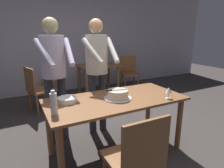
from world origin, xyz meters
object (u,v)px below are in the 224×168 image
at_px(wine_glass_near, 169,90).
at_px(background_chair_1, 37,88).
at_px(cake_knife, 112,90).
at_px(background_table, 98,71).
at_px(main_dining_table, 116,107).
at_px(plate_stack, 67,100).
at_px(water_bottle, 54,104).
at_px(person_cutting_cake, 97,65).
at_px(chair_near_side, 136,158).
at_px(cake_on_platter, 118,95).
at_px(person_standing_beside, 54,68).
at_px(background_chair_2, 54,77).
at_px(background_chair_0, 129,71).

xyz_separation_m(wine_glass_near, background_chair_1, (-1.28, 2.16, -0.36)).
bearing_deg(cake_knife, background_table, 70.17).
distance_m(main_dining_table, plate_stack, 0.60).
xyz_separation_m(cake_knife, background_table, (0.88, 2.45, -0.29)).
height_order(cake_knife, plate_stack, cake_knife).
bearing_deg(main_dining_table, background_chair_1, 110.95).
bearing_deg(main_dining_table, wine_glass_near, -27.69).
bearing_deg(wine_glass_near, background_table, 84.61).
xyz_separation_m(water_bottle, person_cutting_cake, (0.78, 0.75, 0.21)).
relative_size(cake_knife, plate_stack, 1.23).
bearing_deg(background_chair_1, chair_near_side, -79.49).
bearing_deg(cake_knife, cake_on_platter, -8.39).
height_order(cake_knife, person_standing_beside, person_standing_beside).
xyz_separation_m(background_table, background_chair_2, (-1.08, 0.18, -0.09)).
xyz_separation_m(person_standing_beside, background_chair_0, (2.34, 1.78, -0.58)).
height_order(plate_stack, chair_near_side, chair_near_side).
xyz_separation_m(cake_on_platter, person_cutting_cake, (0.00, 0.63, 0.27)).
bearing_deg(person_cutting_cake, background_chair_2, 97.56).
xyz_separation_m(person_standing_beside, background_chair_2, (0.35, 1.98, -0.58)).
relative_size(cake_knife, background_chair_0, 0.30).
height_order(person_cutting_cake, background_chair_0, person_cutting_cake).
relative_size(main_dining_table, background_chair_2, 1.88).
xyz_separation_m(background_table, background_chair_0, (0.91, -0.02, -0.09)).
xyz_separation_m(water_bottle, background_chair_2, (0.51, 2.75, -0.37)).
bearing_deg(background_table, main_dining_table, -108.69).
bearing_deg(background_chair_0, person_standing_beside, -142.75).
bearing_deg(chair_near_side, cake_on_platter, 72.59).
distance_m(main_dining_table, cake_on_platter, 0.16).
bearing_deg(cake_on_platter, person_standing_beside, 132.74).
xyz_separation_m(main_dining_table, cake_knife, (-0.06, -0.01, 0.23)).
bearing_deg(wine_glass_near, background_chair_2, 105.67).
relative_size(background_chair_0, background_chair_2, 1.00).
relative_size(main_dining_table, background_chair_1, 1.88).
distance_m(cake_on_platter, water_bottle, 0.79).
relative_size(cake_knife, person_cutting_cake, 0.16).
bearing_deg(person_standing_beside, person_cutting_cake, -2.81).
bearing_deg(chair_near_side, water_bottle, 130.16).
distance_m(main_dining_table, background_chair_1, 2.00).
bearing_deg(background_chair_1, background_chair_0, 12.68).
relative_size(water_bottle, background_chair_1, 0.28).
distance_m(wine_glass_near, background_chair_2, 3.05).
xyz_separation_m(plate_stack, person_cutting_cake, (0.58, 0.47, 0.30)).
distance_m(main_dining_table, person_standing_beside, 0.98).
bearing_deg(background_chair_0, main_dining_table, -125.74).
height_order(cake_on_platter, background_chair_2, background_chair_2).
bearing_deg(plate_stack, background_chair_1, 94.99).
distance_m(wine_glass_near, background_chair_0, 2.98).
height_order(plate_stack, person_standing_beside, person_standing_beside).
bearing_deg(plate_stack, water_bottle, -125.48).
height_order(person_standing_beside, background_chair_1, person_standing_beside).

